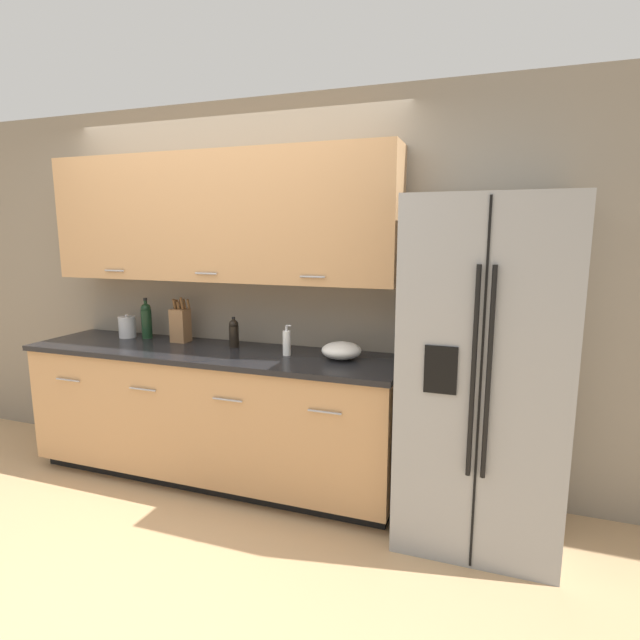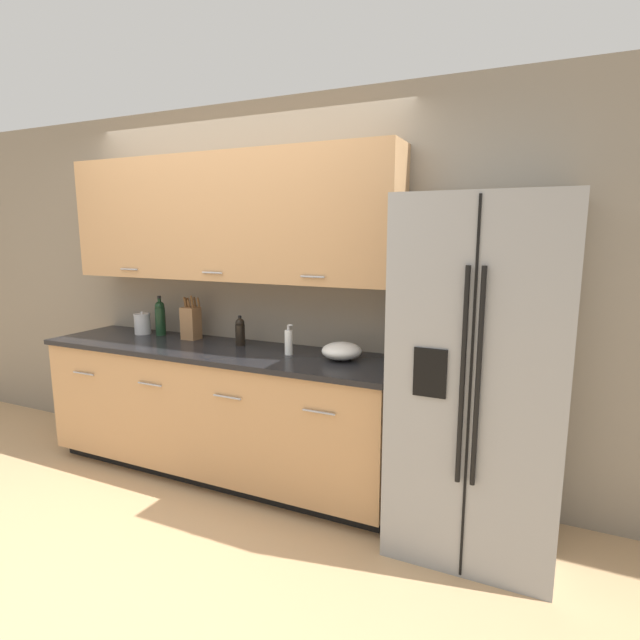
{
  "view_description": "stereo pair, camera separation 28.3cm",
  "coord_description": "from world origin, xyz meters",
  "px_view_note": "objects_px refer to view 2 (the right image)",
  "views": [
    {
      "loc": [
        1.78,
        -1.97,
        1.71
      ],
      "look_at": [
        0.77,
        0.88,
        1.18
      ],
      "focal_mm": 28.0,
      "sensor_mm": 36.0,
      "label": 1
    },
    {
      "loc": [
        2.04,
        -1.86,
        1.71
      ],
      "look_at": [
        0.77,
        0.88,
        1.18
      ],
      "focal_mm": 28.0,
      "sensor_mm": 36.0,
      "label": 2
    }
  ],
  "objects_px": {
    "refrigerator": "(480,377)",
    "knife_block": "(191,322)",
    "wine_bottle": "(160,317)",
    "soap_dispenser": "(289,342)",
    "mixing_bowl": "(342,351)",
    "steel_canister": "(142,324)",
    "oil_bottle": "(240,331)"
  },
  "relations": [
    {
      "from": "refrigerator",
      "to": "soap_dispenser",
      "type": "bearing_deg",
      "value": 176.14
    },
    {
      "from": "oil_bottle",
      "to": "steel_canister",
      "type": "height_order",
      "value": "oil_bottle"
    },
    {
      "from": "soap_dispenser",
      "to": "mixing_bowl",
      "type": "xyz_separation_m",
      "value": [
        0.36,
        0.03,
        -0.03
      ]
    },
    {
      "from": "soap_dispenser",
      "to": "steel_canister",
      "type": "xyz_separation_m",
      "value": [
        -1.36,
        0.12,
        -0.0
      ]
    },
    {
      "from": "mixing_bowl",
      "to": "steel_canister",
      "type": "bearing_deg",
      "value": 177.15
    },
    {
      "from": "oil_bottle",
      "to": "mixing_bowl",
      "type": "relative_size",
      "value": 0.84
    },
    {
      "from": "soap_dispenser",
      "to": "mixing_bowl",
      "type": "relative_size",
      "value": 0.8
    },
    {
      "from": "mixing_bowl",
      "to": "knife_block",
      "type": "bearing_deg",
      "value": 175.89
    },
    {
      "from": "refrigerator",
      "to": "oil_bottle",
      "type": "xyz_separation_m",
      "value": [
        -1.64,
        0.18,
        0.08
      ]
    },
    {
      "from": "steel_canister",
      "to": "mixing_bowl",
      "type": "xyz_separation_m",
      "value": [
        1.72,
        -0.09,
        -0.03
      ]
    },
    {
      "from": "knife_block",
      "to": "steel_canister",
      "type": "xyz_separation_m",
      "value": [
        -0.47,
        -0.0,
        -0.05
      ]
    },
    {
      "from": "soap_dispenser",
      "to": "mixing_bowl",
      "type": "height_order",
      "value": "soap_dispenser"
    },
    {
      "from": "wine_bottle",
      "to": "steel_canister",
      "type": "height_order",
      "value": "wine_bottle"
    },
    {
      "from": "refrigerator",
      "to": "steel_canister",
      "type": "relative_size",
      "value": 10.77
    },
    {
      "from": "wine_bottle",
      "to": "oil_bottle",
      "type": "bearing_deg",
      "value": -3.28
    },
    {
      "from": "oil_bottle",
      "to": "steel_canister",
      "type": "relative_size",
      "value": 1.2
    },
    {
      "from": "wine_bottle",
      "to": "soap_dispenser",
      "type": "bearing_deg",
      "value": -6.65
    },
    {
      "from": "soap_dispenser",
      "to": "oil_bottle",
      "type": "relative_size",
      "value": 0.95
    },
    {
      "from": "refrigerator",
      "to": "wine_bottle",
      "type": "bearing_deg",
      "value": 174.75
    },
    {
      "from": "knife_block",
      "to": "oil_bottle",
      "type": "height_order",
      "value": "knife_block"
    },
    {
      "from": "steel_canister",
      "to": "mixing_bowl",
      "type": "distance_m",
      "value": 1.72
    },
    {
      "from": "oil_bottle",
      "to": "soap_dispenser",
      "type": "bearing_deg",
      "value": -12.39
    },
    {
      "from": "steel_canister",
      "to": "knife_block",
      "type": "bearing_deg",
      "value": 0.49
    },
    {
      "from": "soap_dispenser",
      "to": "refrigerator",
      "type": "bearing_deg",
      "value": -3.86
    },
    {
      "from": "knife_block",
      "to": "refrigerator",
      "type": "bearing_deg",
      "value": -5.48
    },
    {
      "from": "refrigerator",
      "to": "oil_bottle",
      "type": "distance_m",
      "value": 1.65
    },
    {
      "from": "refrigerator",
      "to": "knife_block",
      "type": "xyz_separation_m",
      "value": [
        -2.09,
        0.2,
        0.11
      ]
    },
    {
      "from": "refrigerator",
      "to": "steel_canister",
      "type": "distance_m",
      "value": 2.57
    },
    {
      "from": "knife_block",
      "to": "soap_dispenser",
      "type": "bearing_deg",
      "value": -7.67
    },
    {
      "from": "steel_canister",
      "to": "refrigerator",
      "type": "bearing_deg",
      "value": -4.38
    },
    {
      "from": "knife_block",
      "to": "wine_bottle",
      "type": "xyz_separation_m",
      "value": [
        -0.31,
        0.02,
        0.01
      ]
    },
    {
      "from": "knife_block",
      "to": "wine_bottle",
      "type": "bearing_deg",
      "value": 176.27
    }
  ]
}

